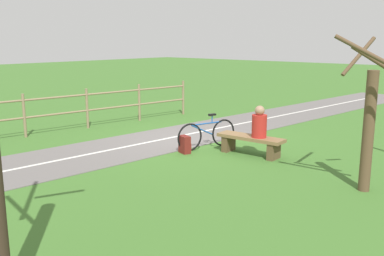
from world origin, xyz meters
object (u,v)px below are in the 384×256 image
object	(u,v)px
bench	(250,142)
person_seated	(259,124)
tree_far_right	(371,116)
backpack	(185,145)
bicycle	(207,134)

from	to	relation	value
bench	person_seated	world-z (taller)	person_seated
bench	tree_far_right	size ratio (longest dim) A/B	0.52
bench	backpack	bearing A→B (deg)	31.46
bench	tree_far_right	distance (m)	3.29
backpack	tree_far_right	distance (m)	4.49
bench	bicycle	xyz separation A→B (m)	(1.19, 0.20, 0.05)
bench	bicycle	world-z (taller)	bicycle
bench	backpack	world-z (taller)	bench
person_seated	tree_far_right	distance (m)	2.96
person_seated	backpack	distance (m)	1.89
person_seated	bicycle	world-z (taller)	person_seated
bench	backpack	distance (m)	1.60
bicycle	backpack	size ratio (longest dim) A/B	3.91
bicycle	person_seated	bearing A→B (deg)	114.96
backpack	tree_far_right	xyz separation A→B (m)	(-4.33, -0.16, 1.19)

